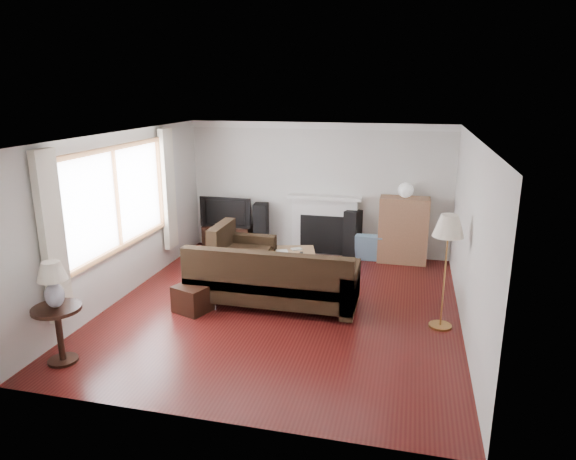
% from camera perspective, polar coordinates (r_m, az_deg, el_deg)
% --- Properties ---
extents(room, '(5.10, 5.60, 2.54)m').
position_cam_1_polar(room, '(7.21, -0.56, 0.53)').
color(room, '#4D1311').
rests_on(room, ground).
extents(window, '(0.12, 2.74, 1.54)m').
position_cam_1_polar(window, '(7.92, -18.43, 3.32)').
color(window, brown).
rests_on(window, room).
extents(curtain_near, '(0.10, 0.35, 2.10)m').
position_cam_1_polar(curtain_near, '(6.72, -24.71, -0.74)').
color(curtain_near, white).
rests_on(curtain_near, room).
extents(curtain_far, '(0.10, 0.35, 2.10)m').
position_cam_1_polar(curtain_far, '(9.22, -13.16, 4.40)').
color(curtain_far, white).
rests_on(curtain_far, room).
extents(fireplace, '(1.40, 0.26, 1.15)m').
position_cam_1_polar(fireplace, '(9.85, 4.06, 0.56)').
color(fireplace, white).
rests_on(fireplace, room).
extents(tv_stand, '(0.96, 0.43, 0.48)m').
position_cam_1_polar(tv_stand, '(10.29, -6.64, -0.79)').
color(tv_stand, black).
rests_on(tv_stand, ground).
extents(television, '(1.03, 0.14, 0.59)m').
position_cam_1_polar(television, '(10.15, -6.74, 2.11)').
color(television, black).
rests_on(television, tv_stand).
extents(speaker_left, '(0.30, 0.34, 0.95)m').
position_cam_1_polar(speaker_left, '(10.07, -3.01, 0.31)').
color(speaker_left, black).
rests_on(speaker_left, ground).
extents(speaker_right, '(0.34, 0.37, 0.91)m').
position_cam_1_polar(speaker_right, '(9.71, 7.19, -0.48)').
color(speaker_right, black).
rests_on(speaker_right, ground).
extents(bookshelf, '(0.88, 0.42, 1.21)m').
position_cam_1_polar(bookshelf, '(9.60, 12.68, -0.01)').
color(bookshelf, '#916243').
rests_on(bookshelf, ground).
extents(globe_lamp, '(0.27, 0.27, 0.27)m').
position_cam_1_polar(globe_lamp, '(9.43, 12.95, 4.34)').
color(globe_lamp, white).
rests_on(globe_lamp, bookshelf).
extents(sectional_sofa, '(2.68, 1.96, 0.86)m').
position_cam_1_polar(sectional_sofa, '(7.57, -1.69, -5.26)').
color(sectional_sofa, black).
rests_on(sectional_sofa, ground).
extents(coffee_table, '(1.19, 0.85, 0.42)m').
position_cam_1_polar(coffee_table, '(8.89, -0.55, -3.54)').
color(coffee_table, '#9F754C').
rests_on(coffee_table, ground).
extents(footstool, '(0.59, 0.59, 0.39)m').
position_cam_1_polar(footstool, '(7.58, -10.47, -7.43)').
color(footstool, black).
rests_on(footstool, ground).
extents(floor_lamp, '(0.49, 0.49, 1.56)m').
position_cam_1_polar(floor_lamp, '(7.05, 17.03, -4.53)').
color(floor_lamp, '#B37D3E').
rests_on(floor_lamp, ground).
extents(side_table, '(0.56, 0.56, 0.69)m').
position_cam_1_polar(side_table, '(6.64, -24.02, -10.57)').
color(side_table, black).
rests_on(side_table, ground).
extents(table_lamp, '(0.34, 0.34, 0.54)m').
position_cam_1_polar(table_lamp, '(6.41, -24.63, -5.58)').
color(table_lamp, silver).
rests_on(table_lamp, side_table).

